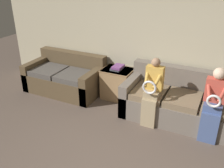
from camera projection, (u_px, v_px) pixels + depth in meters
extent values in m
cube|color=#BCB293|center=(169.00, 41.00, 4.65)|extent=(7.71, 0.06, 2.55)
cube|color=#70665B|center=(182.00, 110.00, 4.47)|extent=(2.13, 0.92, 0.41)
cube|color=#70665B|center=(189.00, 80.00, 4.58)|extent=(2.13, 0.20, 0.46)
cube|color=#70665B|center=(132.00, 93.00, 4.81)|extent=(0.16, 0.92, 0.64)
cube|color=#7A664C|center=(149.00, 92.00, 4.51)|extent=(0.57, 0.68, 0.11)
cube|color=#7A664C|center=(183.00, 99.00, 4.28)|extent=(0.57, 0.68, 0.11)
cube|color=#7A664C|center=(221.00, 107.00, 4.04)|extent=(0.57, 0.68, 0.11)
cube|color=brown|center=(65.00, 82.00, 5.52)|extent=(1.64, 0.91, 0.40)
cube|color=brown|center=(73.00, 60.00, 5.64)|extent=(1.64, 0.20, 0.40)
cube|color=brown|center=(38.00, 72.00, 5.77)|extent=(0.16, 0.91, 0.60)
cube|color=brown|center=(94.00, 85.00, 5.19)|extent=(0.16, 0.91, 0.60)
cube|color=#514C47|center=(49.00, 71.00, 5.46)|extent=(0.62, 0.67, 0.11)
cube|color=#514C47|center=(74.00, 76.00, 5.20)|extent=(0.62, 0.67, 0.11)
cube|color=tan|center=(148.00, 113.00, 4.26)|extent=(0.25, 0.10, 0.52)
cube|color=tan|center=(152.00, 93.00, 4.24)|extent=(0.25, 0.28, 0.11)
cube|color=gold|center=(155.00, 78.00, 4.19)|extent=(0.29, 0.14, 0.42)
sphere|color=#A37A5B|center=(156.00, 62.00, 4.07)|extent=(0.15, 0.15, 0.15)
torus|color=silver|center=(149.00, 87.00, 3.99)|extent=(0.24, 0.04, 0.24)
cylinder|color=gold|center=(147.00, 78.00, 4.10)|extent=(0.11, 0.31, 0.23)
cylinder|color=gold|center=(158.00, 80.00, 4.03)|extent=(0.11, 0.31, 0.23)
cube|color=#475B8E|center=(209.00, 128.00, 3.88)|extent=(0.28, 0.10, 0.52)
cube|color=#475B8E|center=(213.00, 106.00, 3.86)|extent=(0.28, 0.28, 0.11)
cube|color=#C64C3D|center=(216.00, 90.00, 3.81)|extent=(0.33, 0.14, 0.38)
sphere|color=beige|center=(220.00, 74.00, 3.69)|extent=(0.19, 0.19, 0.19)
torus|color=white|center=(214.00, 101.00, 3.61)|extent=(0.21, 0.04, 0.21)
cylinder|color=#C64C3D|center=(209.00, 91.00, 3.72)|extent=(0.13, 0.31, 0.22)
cylinder|color=#C64C3D|center=(223.00, 94.00, 3.65)|extent=(0.13, 0.31, 0.22)
cube|color=#9E7A51|center=(117.00, 84.00, 5.19)|extent=(0.59, 0.48, 0.64)
cube|color=tan|center=(118.00, 70.00, 5.05)|extent=(0.61, 0.50, 0.02)
cube|color=#4C4C56|center=(117.00, 69.00, 5.04)|extent=(0.20, 0.25, 0.04)
cube|color=#7A4284|center=(118.00, 67.00, 5.01)|extent=(0.19, 0.27, 0.05)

